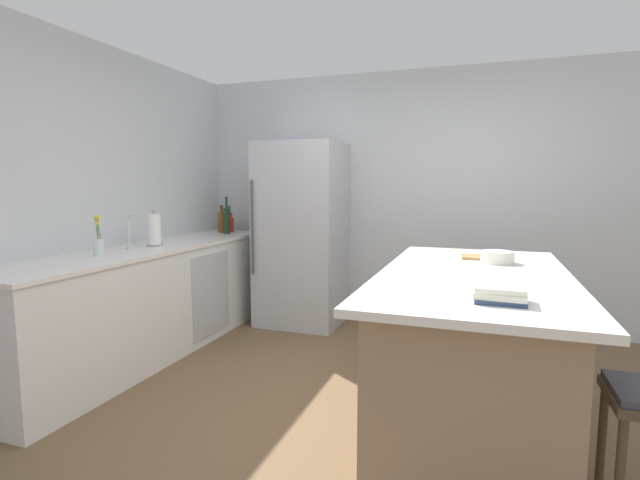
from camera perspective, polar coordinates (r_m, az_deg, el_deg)
ground_plane at (r=3.13m, az=6.59°, el=-20.92°), size 7.20×7.20×0.00m
wall_rear at (r=5.00m, az=12.52°, el=4.85°), size 6.00×0.10×2.60m
wall_left at (r=4.08m, az=-29.09°, el=3.79°), size 0.10×6.00×2.60m
counter_run_left at (r=4.35m, az=-19.37°, el=-6.76°), size 0.67×3.07×0.92m
kitchen_island at (r=3.04m, az=17.82°, el=-12.34°), size 1.07×2.11×0.93m
refrigerator at (r=4.90m, az=-2.19°, el=0.70°), size 0.83×0.78×1.87m
sink_faucet at (r=4.13m, az=-22.00°, el=1.12°), size 0.15×0.05×0.30m
flower_vase at (r=3.84m, az=-25.22°, el=-0.32°), size 0.08×0.08×0.31m
paper_towel_roll at (r=4.30m, az=-19.43°, el=1.11°), size 0.14×0.14×0.31m
olive_oil_bottle at (r=5.46m, az=-10.87°, el=2.26°), size 0.06×0.06×0.28m
hot_sauce_bottle at (r=5.35m, az=-10.67°, el=1.89°), size 0.05×0.05×0.21m
whiskey_bottle at (r=5.29m, az=-11.79°, el=2.21°), size 0.09×0.09×0.30m
wine_bottle at (r=5.15m, az=-11.21°, el=2.43°), size 0.06×0.06×0.40m
cookbook_stack at (r=2.23m, az=20.98°, el=-6.15°), size 0.23×0.18×0.07m
mixing_bowl at (r=3.32m, az=20.66°, el=-1.95°), size 0.21×0.21×0.08m
cutting_board at (r=3.49m, az=19.21°, el=-1.99°), size 0.31×0.21×0.02m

